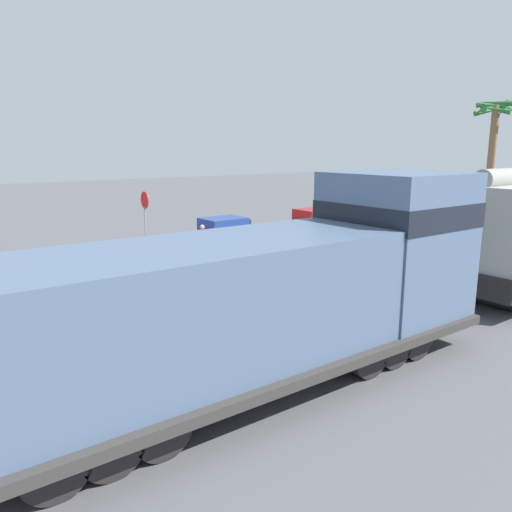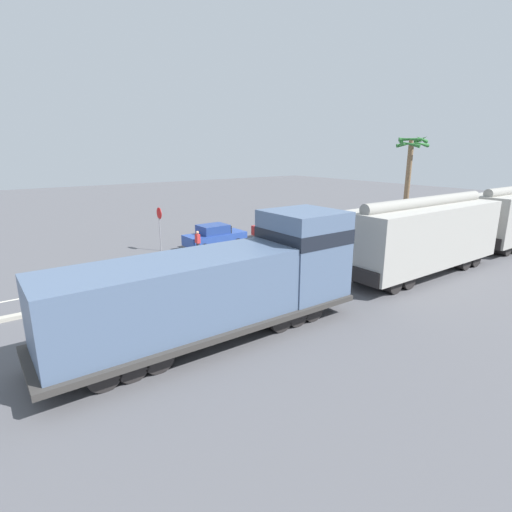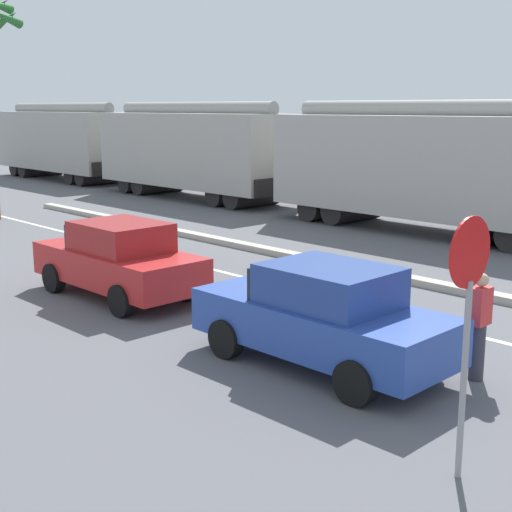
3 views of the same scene
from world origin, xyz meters
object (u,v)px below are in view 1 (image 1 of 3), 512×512
(pedestrian_by_cars, at_px, (203,243))
(parked_car_blue, at_px, (226,235))
(locomotive, at_px, (280,297))
(parked_car_red, at_px, (316,224))
(palm_tree_near, at_px, (494,140))
(stop_sign, at_px, (145,211))
(cyclist, at_px, (229,268))
(palm_tree_far, at_px, (493,136))

(pedestrian_by_cars, bearing_deg, parked_car_blue, 122.40)
(locomotive, relative_size, pedestrian_by_cars, 7.17)
(pedestrian_by_cars, bearing_deg, parked_car_red, 99.18)
(parked_car_blue, bearing_deg, palm_tree_near, 81.72)
(parked_car_blue, xyz_separation_m, stop_sign, (-1.47, -3.27, 1.21))
(stop_sign, relative_size, palm_tree_near, 0.39)
(parked_car_red, relative_size, cyclist, 2.46)
(stop_sign, distance_m, pedestrian_by_cars, 3.24)
(parked_car_red, bearing_deg, locomotive, -45.65)
(parked_car_red, height_order, cyclist, cyclist)
(stop_sign, bearing_deg, locomotive, -12.33)
(parked_car_blue, height_order, pedestrian_by_cars, same)
(stop_sign, bearing_deg, palm_tree_near, 79.08)
(palm_tree_near, height_order, pedestrian_by_cars, palm_tree_near)
(parked_car_red, distance_m, pedestrian_by_cars, 7.75)
(cyclist, xyz_separation_m, pedestrian_by_cars, (-4.31, 1.48, 0.03))
(parked_car_red, distance_m, palm_tree_far, 13.39)
(locomotive, relative_size, palm_tree_far, 1.51)
(parked_car_red, height_order, stop_sign, stop_sign)
(locomotive, distance_m, cyclist, 6.65)
(palm_tree_far, xyz_separation_m, pedestrian_by_cars, (-1.19, -19.96, -4.62))
(parked_car_blue, distance_m, pedestrian_by_cars, 2.30)
(pedestrian_by_cars, bearing_deg, locomotive, -22.00)
(locomotive, bearing_deg, pedestrian_by_cars, 158.00)
(cyclist, height_order, pedestrian_by_cars, cyclist)
(pedestrian_by_cars, bearing_deg, palm_tree_near, 86.08)
(parked_car_red, bearing_deg, stop_sign, -99.33)
(parked_car_blue, height_order, palm_tree_far, palm_tree_far)
(palm_tree_near, distance_m, pedestrian_by_cars, 20.27)
(locomotive, bearing_deg, palm_tree_far, 110.72)
(locomotive, height_order, pedestrian_by_cars, locomotive)
(locomotive, distance_m, pedestrian_by_cars, 11.17)
(parked_car_blue, bearing_deg, stop_sign, -114.30)
(parked_car_blue, bearing_deg, locomotive, -27.89)
(parked_car_blue, height_order, parked_car_red, same)
(palm_tree_far, bearing_deg, locomotive, -69.28)
(parked_car_blue, bearing_deg, pedestrian_by_cars, -57.60)
(locomotive, xyz_separation_m, parked_car_red, (-11.55, 11.82, -0.98))
(parked_car_blue, relative_size, parked_car_red, 1.00)
(cyclist, relative_size, pedestrian_by_cars, 1.06)
(cyclist, bearing_deg, palm_tree_near, 97.94)
(palm_tree_near, distance_m, palm_tree_far, 0.37)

